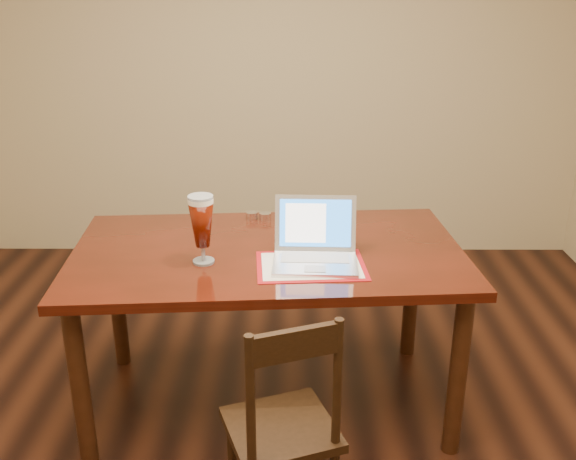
{
  "coord_description": "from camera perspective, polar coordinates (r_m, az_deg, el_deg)",
  "views": [
    {
      "loc": [
        0.11,
        -2.17,
        1.98
      ],
      "look_at": [
        0.09,
        0.5,
        0.94
      ],
      "focal_mm": 40.0,
      "sensor_mm": 36.0,
      "label": 1
    }
  ],
  "objects": [
    {
      "name": "dining_chair",
      "position": [
        2.49,
        -0.37,
        -17.15
      ],
      "size": [
        0.49,
        0.48,
        0.92
      ],
      "rotation": [
        0.0,
        0.0,
        0.35
      ],
      "color": "black",
      "rests_on": "ground"
    },
    {
      "name": "dining_table",
      "position": [
        2.97,
        -1.81,
        -3.37
      ],
      "size": [
        1.84,
        1.12,
        1.14
      ],
      "rotation": [
        0.0,
        0.0,
        0.07
      ],
      "color": "#451209",
      "rests_on": "ground"
    },
    {
      "name": "room_shell",
      "position": [
        2.18,
        -2.56,
        15.46
      ],
      "size": [
        4.51,
        5.01,
        2.71
      ],
      "color": "tan",
      "rests_on": "ground"
    }
  ]
}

